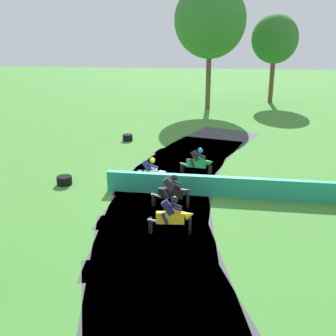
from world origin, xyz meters
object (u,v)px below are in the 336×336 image
(motorcycle_chase_white, at_px, (150,173))
(motorcycle_trailing_black, at_px, (173,192))
(motorcycle_lead_green, at_px, (198,162))
(tire_stack_mid_a, at_px, (64,180))
(motorcycle_fourth_yellow, at_px, (172,216))
(tire_stack_near, at_px, (128,138))

(motorcycle_chase_white, xyz_separation_m, motorcycle_trailing_black, (1.27, -2.22, 0.03))
(motorcycle_lead_green, bearing_deg, motorcycle_trailing_black, -101.58)
(motorcycle_lead_green, relative_size, tire_stack_mid_a, 2.45)
(motorcycle_chase_white, bearing_deg, motorcycle_trailing_black, -60.21)
(motorcycle_chase_white, relative_size, motorcycle_fourth_yellow, 1.00)
(motorcycle_fourth_yellow, bearing_deg, motorcycle_chase_white, 108.59)
(motorcycle_chase_white, bearing_deg, motorcycle_fourth_yellow, -71.41)
(motorcycle_trailing_black, distance_m, motorcycle_fourth_yellow, 2.27)
(motorcycle_fourth_yellow, relative_size, tire_stack_near, 2.61)
(motorcycle_fourth_yellow, xyz_separation_m, tire_stack_mid_a, (-5.54, 4.20, -0.46))
(motorcycle_chase_white, relative_size, tire_stack_near, 2.61)
(motorcycle_chase_white, distance_m, motorcycle_trailing_black, 2.55)
(motorcycle_lead_green, height_order, motorcycle_chase_white, motorcycle_lead_green)
(motorcycle_lead_green, xyz_separation_m, motorcycle_trailing_black, (-0.83, -4.04, 0.01))
(motorcycle_fourth_yellow, xyz_separation_m, tire_stack_near, (-4.28, 12.37, -0.46))
(motorcycle_trailing_black, height_order, tire_stack_near, motorcycle_trailing_black)
(motorcycle_lead_green, bearing_deg, motorcycle_chase_white, -139.03)
(motorcycle_lead_green, distance_m, tire_stack_mid_a, 6.49)
(motorcycle_trailing_black, distance_m, tire_stack_mid_a, 5.67)
(motorcycle_trailing_black, xyz_separation_m, motorcycle_fourth_yellow, (0.24, -2.25, -0.00))
(motorcycle_lead_green, distance_m, motorcycle_fourth_yellow, 6.32)
(motorcycle_lead_green, xyz_separation_m, tire_stack_near, (-4.87, 6.08, -0.45))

